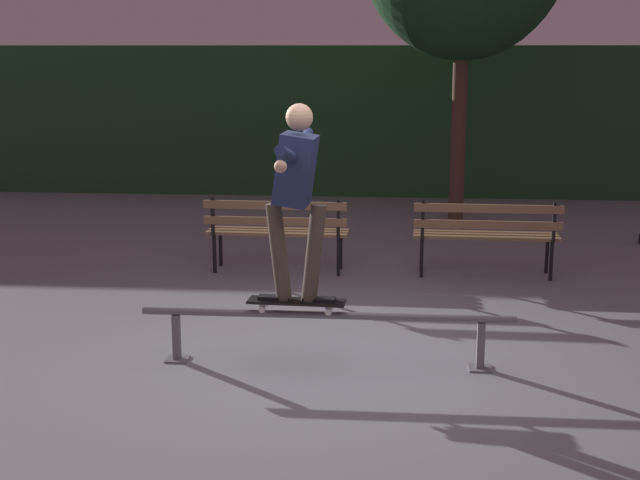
{
  "coord_description": "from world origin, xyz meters",
  "views": [
    {
      "loc": [
        0.51,
        -6.57,
        2.5
      ],
      "look_at": [
        -0.12,
        0.85,
        0.85
      ],
      "focal_mm": 48.87,
      "sensor_mm": 36.0,
      "label": 1
    }
  ],
  "objects_px": {
    "grind_rail": "(326,323)",
    "park_bench_left_center": "(487,230)",
    "skateboarder": "(296,186)",
    "park_bench_leftmost": "(277,226)",
    "skateboard": "(297,302)"
  },
  "relations": [
    {
      "from": "skateboarder",
      "to": "park_bench_left_center",
      "type": "relative_size",
      "value": 0.97
    },
    {
      "from": "skateboarder",
      "to": "park_bench_left_center",
      "type": "bearing_deg",
      "value": 58.22
    },
    {
      "from": "grind_rail",
      "to": "park_bench_leftmost",
      "type": "bearing_deg",
      "value": 105.24
    },
    {
      "from": "park_bench_leftmost",
      "to": "skateboarder",
      "type": "bearing_deg",
      "value": -79.22
    },
    {
      "from": "park_bench_left_center",
      "to": "skateboard",
      "type": "bearing_deg",
      "value": -121.83
    },
    {
      "from": "skateboard",
      "to": "skateboarder",
      "type": "height_order",
      "value": "skateboarder"
    },
    {
      "from": "skateboarder",
      "to": "park_bench_leftmost",
      "type": "bearing_deg",
      "value": 100.78
    },
    {
      "from": "grind_rail",
      "to": "skateboard",
      "type": "distance_m",
      "value": 0.29
    },
    {
      "from": "grind_rail",
      "to": "park_bench_left_center",
      "type": "relative_size",
      "value": 1.86
    },
    {
      "from": "park_bench_leftmost",
      "to": "park_bench_left_center",
      "type": "distance_m",
      "value": 2.33
    },
    {
      "from": "skateboarder",
      "to": "park_bench_left_center",
      "type": "distance_m",
      "value": 3.51
    },
    {
      "from": "skateboarder",
      "to": "park_bench_leftmost",
      "type": "height_order",
      "value": "skateboarder"
    },
    {
      "from": "skateboarder",
      "to": "park_bench_left_center",
      "type": "height_order",
      "value": "skateboarder"
    },
    {
      "from": "grind_rail",
      "to": "park_bench_leftmost",
      "type": "relative_size",
      "value": 1.86
    },
    {
      "from": "grind_rail",
      "to": "park_bench_left_center",
      "type": "bearing_deg",
      "value": 61.74
    }
  ]
}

